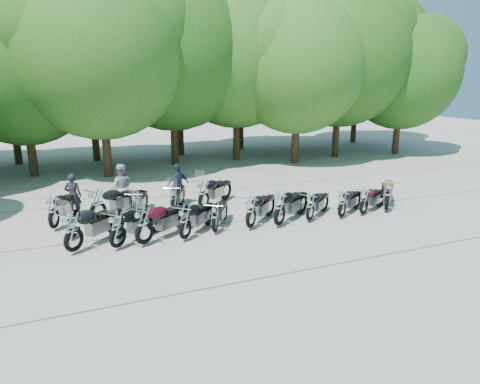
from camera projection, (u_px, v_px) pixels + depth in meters
name	position (u px, v px, depth m)	size (l,w,h in m)	color
ground	(257.00, 234.00, 14.18)	(90.00, 90.00, 0.00)	gray
tree_2	(22.00, 74.00, 21.63)	(7.31, 7.31, 8.97)	#3A2614
tree_3	(99.00, 53.00, 21.32)	(8.70, 8.70, 10.67)	#3A2614
tree_4	(171.00, 50.00, 24.42)	(9.13, 9.13, 11.20)	#3A2614
tree_5	(236.00, 53.00, 26.05)	(9.04, 9.04, 11.10)	#3A2614
tree_6	(298.00, 66.00, 25.20)	(8.00, 8.00, 9.82)	#3A2614
tree_7	(340.00, 58.00, 27.27)	(8.79, 8.79, 10.79)	#3A2614
tree_8	(402.00, 73.00, 28.70)	(7.53, 7.53, 9.25)	#3A2614
tree_10	(7.00, 68.00, 24.85)	(7.78, 7.78, 9.55)	#3A2614
tree_11	(90.00, 72.00, 26.09)	(7.56, 7.56, 9.28)	#3A2614
tree_12	(178.00, 69.00, 28.13)	(7.88, 7.88, 9.67)	#3A2614
tree_13	(241.00, 65.00, 30.77)	(8.31, 8.31, 10.20)	#3A2614
tree_14	(299.00, 69.00, 31.07)	(8.02, 8.02, 9.84)	#3A2614
tree_15	(359.00, 54.00, 33.80)	(9.67, 9.67, 11.86)	#3A2614
motorcycle_0	(73.00, 231.00, 12.44)	(0.77, 2.54, 1.44)	black
motorcycle_1	(117.00, 228.00, 12.75)	(0.73, 2.40, 1.36)	black
motorcycle_2	(144.00, 224.00, 13.01)	(0.77, 2.52, 1.43)	#350711
motorcycle_3	(185.00, 221.00, 13.47)	(0.71, 2.35, 1.33)	black
motorcycle_4	(215.00, 216.00, 14.13)	(0.65, 2.13, 1.20)	black
motorcycle_5	(251.00, 211.00, 14.50)	(0.72, 2.37, 1.34)	black
motorcycle_6	(280.00, 207.00, 14.73)	(0.77, 2.53, 1.43)	black
motorcycle_7	(310.00, 206.00, 15.29)	(0.65, 2.13, 1.21)	black
motorcycle_8	(342.00, 203.00, 15.69)	(0.64, 2.12, 1.20)	black
motorcycle_9	(364.00, 200.00, 16.06)	(0.64, 2.10, 1.19)	#380719
motorcycle_10	(388.00, 194.00, 16.45)	(0.77, 2.53, 1.43)	maroon
motorcycle_11	(53.00, 211.00, 14.44)	(0.74, 2.42, 1.37)	black
motorcycle_12	(98.00, 204.00, 15.15)	(0.77, 2.52, 1.42)	black
motorcycle_13	(135.00, 204.00, 15.57)	(0.63, 2.09, 1.18)	black
motorcycle_14	(174.00, 198.00, 16.30)	(0.66, 2.16, 1.22)	black
motorcycle_15	(204.00, 193.00, 16.65)	(0.76, 2.49, 1.41)	black
rider_0	(73.00, 195.00, 15.86)	(0.60, 0.40, 1.65)	black
rider_1	(121.00, 188.00, 16.56)	(0.91, 0.71, 1.87)	#9D9DA0
rider_2	(178.00, 185.00, 17.25)	(1.02, 0.42, 1.74)	#1C283C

